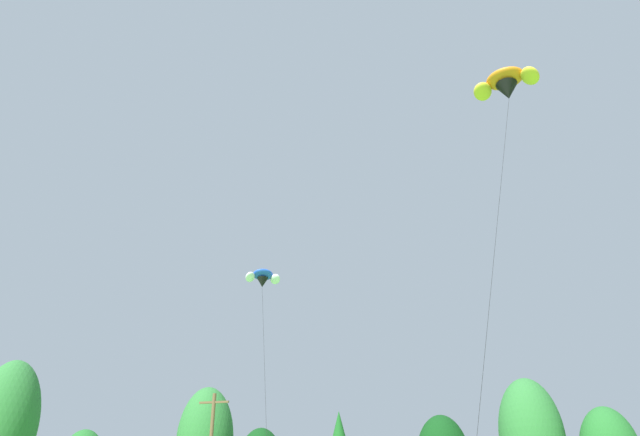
{
  "coord_description": "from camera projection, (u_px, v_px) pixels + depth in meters",
  "views": [
    {
      "loc": [
        3.17,
        3.61,
        2.58
      ],
      "look_at": [
        -1.94,
        24.48,
        13.25
      ],
      "focal_mm": 32.2,
      "sensor_mm": 36.0,
      "label": 1
    }
  ],
  "objects": [
    {
      "name": "parafoil_kite_mid_orange",
      "position": [
        506.0,
        84.0,
        31.56
      ],
      "size": [
        6.28,
        9.72,
        22.45
      ],
      "color": "orange"
    },
    {
      "name": "parafoil_kite_high_blue_white",
      "position": [
        263.0,
        278.0,
        38.36
      ],
      "size": [
        4.97,
        9.03,
        15.49
      ],
      "color": "blue"
    },
    {
      "name": "treeline_tree_a",
      "position": [
        4.0,
        425.0,
        51.94
      ],
      "size": [
        5.77,
        5.77,
        14.69
      ],
      "color": "#472D19",
      "rests_on": "ground_plane"
    }
  ]
}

